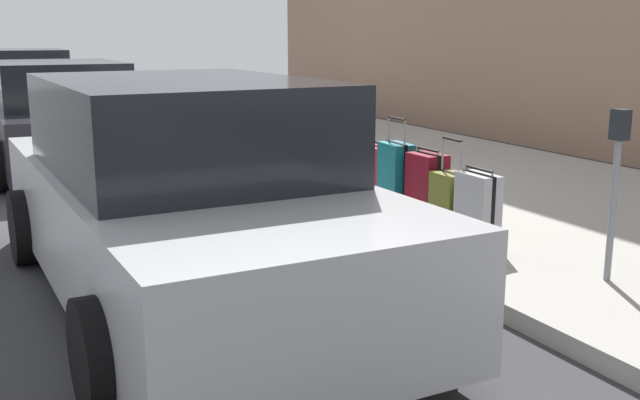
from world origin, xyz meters
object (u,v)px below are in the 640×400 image
object	(u,v)px
suitcase_black_6	(330,166)
fire_hydrant	(301,144)
parked_car_charcoal_1	(62,119)
suitcase_silver_0	(477,210)
suitcase_navy_5	(349,168)
bollard_post	(269,144)
suitcase_maroon_2	(427,189)
suitcase_teal_3	(395,179)
parking_meter	(616,171)
parked_car_silver_0	(183,198)
parked_car_white_2	(25,92)
suitcase_olive_1	(450,203)
suitcase_red_4	(376,175)

from	to	relation	value
suitcase_black_6	fire_hydrant	world-z (taller)	fire_hydrant
fire_hydrant	parked_car_charcoal_1	bearing A→B (deg)	43.16
suitcase_silver_0	suitcase_navy_5	bearing A→B (deg)	0.04
fire_hydrant	bollard_post	bearing A→B (deg)	12.48
suitcase_silver_0	suitcase_maroon_2	world-z (taller)	suitcase_maroon_2
suitcase_maroon_2	suitcase_teal_3	size ratio (longest dim) A/B	0.74
parking_meter	parked_car_silver_0	xyz separation A→B (m)	(1.40, 2.80, -0.20)
suitcase_silver_0	fire_hydrant	size ratio (longest dim) A/B	0.89
fire_hydrant	parked_car_white_2	bearing A→B (deg)	17.72
suitcase_olive_1	suitcase_black_6	bearing A→B (deg)	0.84
bollard_post	parked_car_white_2	size ratio (longest dim) A/B	0.14
suitcase_navy_5	parked_car_white_2	distance (m)	9.70
suitcase_olive_1	suitcase_maroon_2	bearing A→B (deg)	-4.74
suitcase_navy_5	parked_car_white_2	size ratio (longest dim) A/B	0.19
suitcase_red_4	fire_hydrant	bearing A→B (deg)	0.34
parked_car_silver_0	parked_car_charcoal_1	size ratio (longest dim) A/B	1.06
bollard_post	suitcase_olive_1	bearing A→B (deg)	-178.03
suitcase_red_4	parked_car_silver_0	world-z (taller)	parked_car_silver_0
suitcase_red_4	fire_hydrant	world-z (taller)	fire_hydrant
bollard_post	parking_meter	bearing A→B (deg)	-175.86
suitcase_maroon_2	fire_hydrant	xyz separation A→B (m)	(2.81, 0.02, 0.07)
suitcase_teal_3	parking_meter	bearing A→B (deg)	-173.07
parked_car_silver_0	suitcase_maroon_2	bearing A→B (deg)	-76.07
suitcase_olive_1	suitcase_navy_5	bearing A→B (deg)	1.10
suitcase_black_6	bollard_post	bearing A→B (deg)	3.60
suitcase_teal_3	parking_meter	world-z (taller)	parking_meter
suitcase_red_4	suitcase_maroon_2	bearing A→B (deg)	-179.47
suitcase_maroon_2	suitcase_black_6	xyz separation A→B (m)	(1.89, 0.07, -0.07)
parked_car_white_2	parked_car_charcoal_1	bearing A→B (deg)	180.00
suitcase_silver_0	suitcase_black_6	size ratio (longest dim) A/B	0.94
suitcase_navy_5	parked_car_silver_0	distance (m)	3.25
suitcase_red_4	suitcase_navy_5	world-z (taller)	suitcase_navy_5
suitcase_navy_5	fire_hydrant	size ratio (longest dim) A/B	1.13
parked_car_silver_0	suitcase_teal_3	bearing A→B (deg)	-66.55
suitcase_red_4	suitcase_navy_5	xyz separation A→B (m)	(0.49, 0.06, 0.01)
suitcase_black_6	suitcase_red_4	bearing A→B (deg)	-176.39
suitcase_teal_3	fire_hydrant	bearing A→B (deg)	-1.24
suitcase_black_6	parked_car_charcoal_1	distance (m)	4.43
fire_hydrant	parking_meter	distance (m)	4.87
parked_car_silver_0	suitcase_olive_1	bearing A→B (deg)	-85.21
suitcase_black_6	parked_car_white_2	bearing A→B (deg)	15.69
suitcase_silver_0	parking_meter	world-z (taller)	parking_meter
suitcase_olive_1	bollard_post	distance (m)	3.92
suitcase_maroon_2	parking_meter	world-z (taller)	parking_meter
suitcase_black_6	parking_meter	xyz separation A→B (m)	(-3.93, -0.30, 0.56)
suitcase_teal_3	parked_car_white_2	world-z (taller)	parked_car_white_2
suitcase_teal_3	fire_hydrant	world-z (taller)	suitcase_teal_3
suitcase_navy_5	parked_car_silver_0	world-z (taller)	parked_car_silver_0
suitcase_olive_1	suitcase_teal_3	xyz separation A→B (m)	(0.87, 0.04, 0.08)
suitcase_maroon_2	parked_car_charcoal_1	bearing A→B (deg)	24.92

